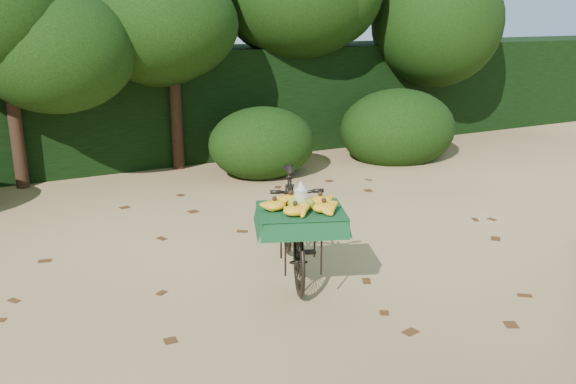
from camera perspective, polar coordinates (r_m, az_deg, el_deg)
name	(u,v)px	position (r m, az deg, el deg)	size (l,w,h in m)	color
ground	(315,319)	(5.05, 2.55, -11.82)	(80.00, 80.00, 0.00)	tan
vendor_bicycle	(293,223)	(5.67, 0.45, -2.93)	(1.16, 1.81, 1.00)	black
hedge_backdrop	(129,106)	(10.50, -14.65, 7.83)	(26.00, 1.80, 1.80)	black
tree_row	(91,40)	(9.49, -17.96, 13.38)	(14.50, 2.00, 4.00)	black
bush_clumps	(199,153)	(8.81, -8.37, 3.61)	(8.80, 1.70, 0.90)	black
leaf_litter	(280,288)	(5.56, -0.78, -8.94)	(7.00, 7.30, 0.01)	#492913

